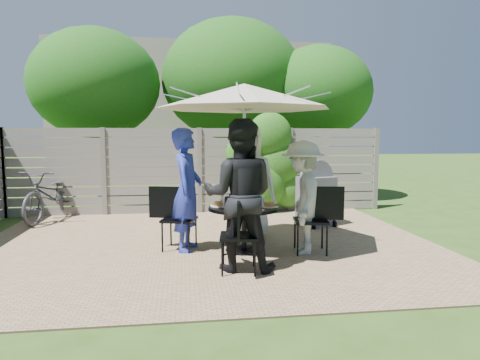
{
  "coord_description": "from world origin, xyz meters",
  "views": [
    {
      "loc": [
        -0.35,
        -6.22,
        1.69
      ],
      "look_at": [
        0.48,
        -0.02,
        1.03
      ],
      "focal_mm": 32.0,
      "sensor_mm": 36.0,
      "label": 1
    }
  ],
  "objects": [
    {
      "name": "bicycle",
      "position": [
        -2.94,
        2.6,
        0.51
      ],
      "size": [
        1.09,
        2.03,
        1.01
      ],
      "primitive_type": "imported",
      "rotation": [
        0.0,
        0.0,
        -0.23
      ],
      "color": "#333338",
      "rests_on": "ground"
    },
    {
      "name": "chair_back",
      "position": [
        0.72,
        0.72,
        0.28
      ],
      "size": [
        0.51,
        0.71,
        0.94
      ],
      "rotation": [
        0.0,
        0.0,
        4.57
      ],
      "color": "black",
      "rests_on": "ground"
    },
    {
      "name": "plate_back",
      "position": [
        0.59,
        0.13,
        0.69
      ],
      "size": [
        0.26,
        0.26,
        0.06
      ],
      "color": "white",
      "rests_on": "patio_table"
    },
    {
      "name": "glass_back",
      "position": [
        0.47,
        0.06,
        0.74
      ],
      "size": [
        0.07,
        0.07,
        0.14
      ],
      "primitive_type": "cylinder",
      "color": "silver",
      "rests_on": "patio_table"
    },
    {
      "name": "plate_extra",
      "position": [
        0.63,
        -0.55,
        0.69
      ],
      "size": [
        0.24,
        0.24,
        0.06
      ],
      "color": "white",
      "rests_on": "patio_table"
    },
    {
      "name": "person_back",
      "position": [
        0.69,
        0.59,
        0.93
      ],
      "size": [
        1.01,
        0.77,
        1.86
      ],
      "primitive_type": "imported",
      "rotation": [
        0.0,
        0.0,
        6.07
      ],
      "color": "silver",
      "rests_on": "ground"
    },
    {
      "name": "plate_front",
      "position": [
        0.44,
        -0.57,
        0.69
      ],
      "size": [
        0.26,
        0.26,
        0.06
      ],
      "color": "white",
      "rests_on": "patio_table"
    },
    {
      "name": "backyard_envelope",
      "position": [
        0.09,
        10.29,
        2.61
      ],
      "size": [
        60.0,
        60.0,
        5.0
      ],
      "color": "#2F4A17",
      "rests_on": "ground"
    },
    {
      "name": "coffee_cup",
      "position": [
        0.66,
        -0.03,
        0.73
      ],
      "size": [
        0.08,
        0.08,
        0.12
      ],
      "primitive_type": "cylinder",
      "color": "#C6B293",
      "rests_on": "patio_table"
    },
    {
      "name": "bbq_grill",
      "position": [
        2.08,
        1.33,
        0.56
      ],
      "size": [
        0.72,
        0.63,
        1.24
      ],
      "rotation": [
        0.0,
        0.0,
        0.32
      ],
      "color": "#58595D",
      "rests_on": "ground"
    },
    {
      "name": "patio_table",
      "position": [
        0.51,
        -0.22,
        0.47
      ],
      "size": [
        1.21,
        1.21,
        0.67
      ],
      "rotation": [
        0.0,
        0.0,
        -0.21
      ],
      "color": "black",
      "rests_on": "ground"
    },
    {
      "name": "glass_front",
      "position": [
        0.56,
        -0.5,
        0.74
      ],
      "size": [
        0.07,
        0.07,
        0.14
      ],
      "primitive_type": "cylinder",
      "color": "silver",
      "rests_on": "patio_table"
    },
    {
      "name": "person_right",
      "position": [
        1.32,
        -0.4,
        0.81
      ],
      "size": [
        0.81,
        1.15,
        1.62
      ],
      "primitive_type": "imported",
      "rotation": [
        0.0,
        0.0,
        4.5
      ],
      "color": "#AFB0AB",
      "rests_on": "ground"
    },
    {
      "name": "glass_right",
      "position": [
        0.79,
        -0.17,
        0.74
      ],
      "size": [
        0.07,
        0.07,
        0.14
      ],
      "primitive_type": "cylinder",
      "color": "silver",
      "rests_on": "patio_table"
    },
    {
      "name": "plate_right",
      "position": [
        0.87,
        -0.3,
        0.69
      ],
      "size": [
        0.26,
        0.26,
        0.06
      ],
      "color": "white",
      "rests_on": "patio_table"
    },
    {
      "name": "plate_left",
      "position": [
        0.16,
        -0.14,
        0.69
      ],
      "size": [
        0.26,
        0.26,
        0.06
      ],
      "color": "white",
      "rests_on": "patio_table"
    },
    {
      "name": "chair_right",
      "position": [
        1.46,
        -0.42,
        0.29
      ],
      "size": [
        0.73,
        0.53,
        0.97
      ],
      "rotation": [
        0.0,
        0.0,
        2.98
      ],
      "color": "black",
      "rests_on": "ground"
    },
    {
      "name": "chair_front",
      "position": [
        0.31,
        -1.16,
        0.28
      ],
      "size": [
        0.5,
        0.7,
        0.93
      ],
      "rotation": [
        0.0,
        0.0,
        1.44
      ],
      "color": "black",
      "rests_on": "ground"
    },
    {
      "name": "person_front",
      "position": [
        0.34,
        -1.03,
        0.95
      ],
      "size": [
        1.05,
        0.9,
        1.89
      ],
      "primitive_type": "imported",
      "rotation": [
        0.0,
        0.0,
        2.93
      ],
      "color": "black",
      "rests_on": "ground"
    },
    {
      "name": "chair_left",
      "position": [
        -0.43,
        -0.01,
        0.28
      ],
      "size": [
        0.72,
        0.56,
        0.94
      ],
      "rotation": [
        0.0,
        0.0,
        6.0
      ],
      "color": "black",
      "rests_on": "ground"
    },
    {
      "name": "person_left",
      "position": [
        -0.3,
        -0.04,
        0.9
      ],
      "size": [
        0.56,
        0.73,
        1.79
      ],
      "primitive_type": "imported",
      "rotation": [
        0.0,
        0.0,
        7.64
      ],
      "color": "#2532A3",
      "rests_on": "ground"
    },
    {
      "name": "syrup_jug",
      "position": [
        0.47,
        -0.16,
        0.75
      ],
      "size": [
        0.09,
        0.09,
        0.16
      ],
      "primitive_type": "cylinder",
      "color": "#59280C",
      "rests_on": "patio_table"
    },
    {
      "name": "glass_left",
      "position": [
        0.24,
        -0.27,
        0.74
      ],
      "size": [
        0.07,
        0.07,
        0.14
      ],
      "primitive_type": "cylinder",
      "color": "silver",
      "rests_on": "patio_table"
    },
    {
      "name": "umbrella",
      "position": [
        0.51,
        -0.22,
        2.23
      ],
      "size": [
        2.95,
        2.95,
        2.41
      ],
      "rotation": [
        0.0,
        0.0,
        -0.21
      ],
      "color": "silver",
      "rests_on": "ground"
    }
  ]
}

